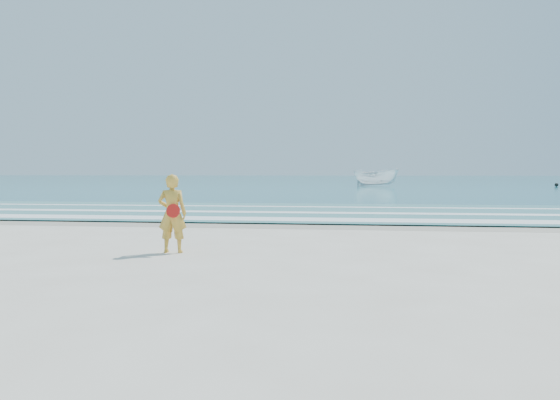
# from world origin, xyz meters

# --- Properties ---
(ground) EXTENTS (400.00, 400.00, 0.00)m
(ground) POSITION_xyz_m (0.00, 0.00, 0.00)
(ground) COLOR silver
(ground) RESTS_ON ground
(wet_sand) EXTENTS (400.00, 2.40, 0.00)m
(wet_sand) POSITION_xyz_m (0.00, 9.00, 0.00)
(wet_sand) COLOR #B2A893
(wet_sand) RESTS_ON ground
(ocean) EXTENTS (400.00, 190.00, 0.04)m
(ocean) POSITION_xyz_m (0.00, 105.00, 0.02)
(ocean) COLOR #19727F
(ocean) RESTS_ON ground
(shallow) EXTENTS (400.00, 10.00, 0.01)m
(shallow) POSITION_xyz_m (0.00, 14.00, 0.04)
(shallow) COLOR #59B7AD
(shallow) RESTS_ON ocean
(foam_near) EXTENTS (400.00, 1.40, 0.01)m
(foam_near) POSITION_xyz_m (0.00, 10.30, 0.05)
(foam_near) COLOR white
(foam_near) RESTS_ON shallow
(foam_mid) EXTENTS (400.00, 0.90, 0.01)m
(foam_mid) POSITION_xyz_m (0.00, 13.20, 0.05)
(foam_mid) COLOR white
(foam_mid) RESTS_ON shallow
(foam_far) EXTENTS (400.00, 0.60, 0.01)m
(foam_far) POSITION_xyz_m (0.00, 16.50, 0.05)
(foam_far) COLOR white
(foam_far) RESTS_ON shallow
(boat) EXTENTS (5.18, 3.51, 1.87)m
(boat) POSITION_xyz_m (3.75, 50.82, 0.98)
(boat) COLOR white
(boat) RESTS_ON ocean
(buoy) EXTENTS (0.38, 0.38, 0.38)m
(buoy) POSITION_xyz_m (21.93, 51.73, 0.23)
(buoy) COLOR black
(buoy) RESTS_ON ocean
(woman) EXTENTS (0.58, 0.42, 1.53)m
(woman) POSITION_xyz_m (-2.18, 3.17, 0.77)
(woman) COLOR gold
(woman) RESTS_ON ground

